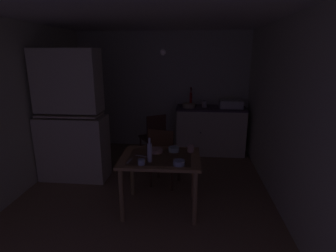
# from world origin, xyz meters

# --- Properties ---
(ground_plane) EXTENTS (5.31, 5.31, 0.00)m
(ground_plane) POSITION_xyz_m (0.00, 0.00, 0.00)
(ground_plane) COLOR #8A6D4D
(wall_back) EXTENTS (3.66, 0.10, 2.41)m
(wall_back) POSITION_xyz_m (0.00, 2.20, 1.21)
(wall_back) COLOR beige
(wall_back) RESTS_ON ground
(wall_left) EXTENTS (0.10, 4.41, 2.41)m
(wall_left) POSITION_xyz_m (-1.83, 0.00, 1.21)
(wall_left) COLOR beige
(wall_left) RESTS_ON ground
(wall_right) EXTENTS (0.10, 4.41, 2.41)m
(wall_right) POSITION_xyz_m (1.83, 0.00, 1.21)
(wall_right) COLOR beige
(wall_right) RESTS_ON ground
(ceiling_slab) EXTENTS (3.66, 4.41, 0.10)m
(ceiling_slab) POSITION_xyz_m (0.00, 0.00, 2.46)
(ceiling_slab) COLOR silver
(hutch_cabinet) EXTENTS (1.05, 0.47, 2.04)m
(hutch_cabinet) POSITION_xyz_m (-1.23, 0.44, 0.96)
(hutch_cabinet) COLOR beige
(hutch_cabinet) RESTS_ON ground
(counter_cabinet) EXTENTS (1.37, 0.64, 0.94)m
(counter_cabinet) POSITION_xyz_m (1.01, 1.83, 0.47)
(counter_cabinet) COLOR beige
(counter_cabinet) RESTS_ON ground
(sink_basin) EXTENTS (0.44, 0.34, 0.15)m
(sink_basin) POSITION_xyz_m (1.39, 1.83, 1.01)
(sink_basin) COLOR white
(sink_basin) RESTS_ON counter_cabinet
(hand_pump) EXTENTS (0.05, 0.27, 0.39)m
(hand_pump) POSITION_xyz_m (0.60, 1.88, 1.11)
(hand_pump) COLOR #B21E19
(hand_pump) RESTS_ON counter_cabinet
(mixing_bowl_counter) EXTENTS (0.25, 0.25, 0.08)m
(mixing_bowl_counter) POSITION_xyz_m (0.57, 1.78, 0.97)
(mixing_bowl_counter) COLOR beige
(mixing_bowl_counter) RESTS_ON counter_cabinet
(stoneware_crock) EXTENTS (0.11, 0.11, 0.13)m
(stoneware_crock) POSITION_xyz_m (0.88, 1.83, 1.00)
(stoneware_crock) COLOR beige
(stoneware_crock) RESTS_ON counter_cabinet
(dining_table) EXTENTS (1.01, 0.78, 0.72)m
(dining_table) POSITION_xyz_m (0.26, -0.32, 0.62)
(dining_table) COLOR #9D7747
(dining_table) RESTS_ON ground
(chair_far_side) EXTENTS (0.48, 0.48, 0.92)m
(chair_far_side) POSITION_xyz_m (0.23, 0.28, 0.49)
(chair_far_side) COLOR #4B2E1E
(chair_far_side) RESTS_ON ground
(chair_by_counter) EXTENTS (0.56, 0.56, 0.90)m
(chair_by_counter) POSITION_xyz_m (-0.07, 1.29, 0.48)
(chair_by_counter) COLOR #4D2A20
(chair_by_counter) RESTS_ON ground
(serving_bowl_wide) EXTENTS (0.17, 0.17, 0.05)m
(serving_bowl_wide) POSITION_xyz_m (0.19, -0.18, 0.75)
(serving_bowl_wide) COLOR tan
(serving_bowl_wide) RESTS_ON dining_table
(soup_bowl_small) EXTENTS (0.14, 0.14, 0.06)m
(soup_bowl_small) POSITION_xyz_m (0.41, -0.12, 0.75)
(soup_bowl_small) COLOR #ADD1C1
(soup_bowl_small) RESTS_ON dining_table
(sauce_dish) EXTENTS (0.13, 0.13, 0.06)m
(sauce_dish) POSITION_xyz_m (0.51, -0.56, 0.75)
(sauce_dish) COLOR #9EB2C6
(sauce_dish) RESTS_ON dining_table
(teacup_cream) EXTENTS (0.08, 0.08, 0.06)m
(teacup_cream) POSITION_xyz_m (0.07, -0.59, 0.76)
(teacup_cream) COLOR #9EB2C6
(teacup_cream) RESTS_ON dining_table
(mug_tall) EXTENTS (0.09, 0.09, 0.09)m
(mug_tall) POSITION_xyz_m (0.63, -0.12, 0.77)
(mug_tall) COLOR tan
(mug_tall) RESTS_ON dining_table
(glass_bottle) EXTENTS (0.06, 0.06, 0.29)m
(glass_bottle) POSITION_xyz_m (0.15, -0.49, 0.84)
(glass_bottle) COLOR #B7BCC1
(glass_bottle) RESTS_ON dining_table
(table_knife) EXTENTS (0.21, 0.07, 0.00)m
(table_knife) POSITION_xyz_m (0.05, -0.34, 0.73)
(table_knife) COLOR silver
(table_knife) RESTS_ON dining_table
(teaspoon_near_bowl) EXTENTS (0.05, 0.15, 0.00)m
(teaspoon_near_bowl) POSITION_xyz_m (-0.09, -0.50, 0.73)
(teaspoon_near_bowl) COLOR beige
(teaspoon_near_bowl) RESTS_ON dining_table
(pendant_bulb) EXTENTS (0.08, 0.08, 0.08)m
(pendant_bulb) POSITION_xyz_m (0.26, 0.02, 1.98)
(pendant_bulb) COLOR #F9EFCC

